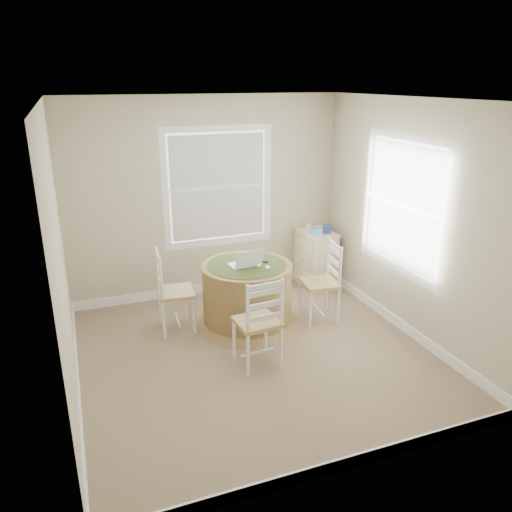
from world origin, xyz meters
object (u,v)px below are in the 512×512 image
chair_left (176,292)px  chair_near (257,321)px  corner_chest (315,258)px  round_table (247,292)px  chair_right (320,283)px  laptop (245,263)px

chair_left → chair_near: 1.19m
corner_chest → round_table: bearing=-152.0°
chair_right → corner_chest: chair_right is taller
chair_left → laptop: bearing=-99.0°
round_table → corner_chest: 1.57m
chair_left → laptop: laptop is taller
corner_chest → chair_right: bearing=-119.0°
round_table → chair_right: bearing=-1.4°
chair_left → round_table: bearing=-97.1°
chair_near → chair_right: 1.25m
chair_near → laptop: size_ratio=2.64×
corner_chest → chair_left: bearing=-166.8°
chair_left → corner_chest: bearing=-67.8°
round_table → chair_right: chair_right is taller
corner_chest → laptop: bearing=-151.9°
round_table → laptop: laptop is taller
round_table → chair_right: size_ratio=1.30×
chair_right → corner_chest: size_ratio=1.23×
round_table → laptop: (-0.03, -0.02, 0.37)m
round_table → chair_near: 0.88m
chair_right → round_table: bearing=-94.6°
chair_left → laptop: (0.78, -0.19, 0.31)m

